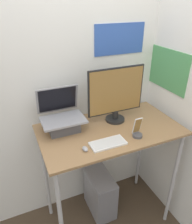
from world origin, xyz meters
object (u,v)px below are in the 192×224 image
object	(u,v)px
monitor	(116,95)
laptop	(63,120)
mouse	(85,149)
keyboard	(108,143)
computer_tower	(100,193)
cell_phone	(137,132)

from	to	relation	value
monitor	laptop	bearing A→B (deg)	176.02
mouse	laptop	bearing A→B (deg)	101.21
keyboard	computer_tower	bearing A→B (deg)	74.76
monitor	computer_tower	size ratio (longest dim) A/B	1.08
laptop	monitor	size ratio (longest dim) A/B	0.68
mouse	monitor	bearing A→B (deg)	36.94
mouse	cell_phone	distance (m)	0.43
laptop	cell_phone	size ratio (longest dim) A/B	2.10
laptop	mouse	bearing A→B (deg)	-78.79
laptop	computer_tower	size ratio (longest dim) A/B	0.74
computer_tower	keyboard	bearing A→B (deg)	-105.24
cell_phone	computer_tower	world-z (taller)	cell_phone
laptop	cell_phone	bearing A→B (deg)	-33.18
monitor	mouse	world-z (taller)	monitor
monitor	cell_phone	xyz separation A→B (m)	(0.04, -0.29, -0.19)
cell_phone	monitor	bearing A→B (deg)	97.32
laptop	monitor	bearing A→B (deg)	-3.98
mouse	cell_phone	bearing A→B (deg)	0.46
monitor	computer_tower	world-z (taller)	monitor
computer_tower	cell_phone	bearing A→B (deg)	-59.92
laptop	keyboard	bearing A→B (deg)	-53.05
computer_tower	monitor	bearing A→B (deg)	-0.97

